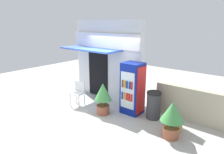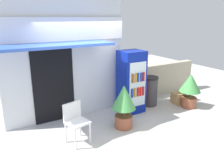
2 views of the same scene
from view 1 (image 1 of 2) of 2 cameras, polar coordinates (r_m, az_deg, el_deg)
The scene contains 9 objects.
ground at distance 7.19m, azimuth -5.68°, elevation -9.47°, with size 16.00×16.00×0.00m, color beige.
storefront_building at distance 8.02m, azimuth -1.53°, elevation 5.13°, with size 3.22×1.20×3.09m.
drink_cooler at distance 6.74m, azimuth 5.86°, elevation -3.24°, with size 0.67×0.64×1.74m.
plastic_chair at distance 7.57m, azimuth -9.54°, elevation -4.07°, with size 0.52×0.50×0.87m.
potted_plant_near_shop at distance 6.70m, azimuth -2.59°, elevation -5.36°, with size 0.57×0.57×1.07m.
potted_plant_curbside at distance 5.60m, azimuth 16.63°, elevation -10.64°, with size 0.62×0.62×1.01m.
trash_bin at distance 6.60m, azimuth 11.69°, elevation -7.81°, with size 0.47×0.47×0.89m.
stone_boundary_wall at distance 6.72m, azimuth 22.39°, elevation -7.50°, with size 2.50×0.23×1.07m, color #B7AD93.
cardboard_box at distance 6.11m, azimuth 17.04°, elevation -13.04°, with size 0.35×0.33×0.34m, color tan.
Camera 1 is at (4.66, -4.58, 3.00)m, focal length 32.25 mm.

